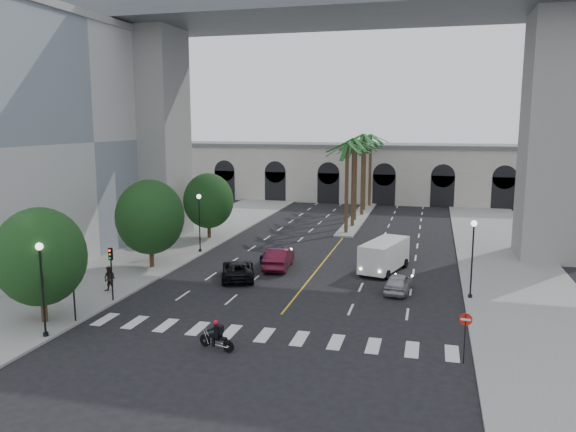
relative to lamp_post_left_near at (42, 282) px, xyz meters
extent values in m
plane|color=black|center=(11.40, 5.00, -3.22)|extent=(140.00, 140.00, 0.00)
cube|color=gray|center=(-3.60, 20.00, -3.15)|extent=(8.00, 100.00, 0.15)
cube|color=gray|center=(26.40, 20.00, -3.15)|extent=(8.00, 100.00, 0.15)
cube|color=gray|center=(11.40, 43.00, -3.12)|extent=(2.00, 24.00, 0.20)
cube|color=beige|center=(-15.60, 17.00, 6.78)|extent=(16.00, 32.00, 20.00)
cube|color=gray|center=(-15.60, 17.00, 17.08)|extent=(16.50, 32.50, 0.60)
cube|color=silver|center=(11.40, 60.00, 0.78)|extent=(70.00, 10.00, 8.00)
cube|color=slate|center=(11.40, 60.00, 5.03)|extent=(71.00, 10.50, 0.50)
cube|color=gray|center=(29.90, 27.00, 7.18)|extent=(5.00, 6.00, 20.80)
cube|color=gray|center=(-7.10, 27.00, 7.18)|extent=(5.00, 6.00, 20.80)
cube|color=slate|center=(16.40, 27.00, 18.78)|extent=(75.00, 13.00, 2.50)
cylinder|color=#47331E|center=(11.40, 33.00, 1.53)|extent=(0.40, 0.40, 9.50)
cylinder|color=#47331E|center=(11.50, 37.00, 1.68)|extent=(0.40, 0.40, 9.80)
cylinder|color=#47331E|center=(11.20, 41.00, 1.43)|extent=(0.40, 0.40, 9.30)
cylinder|color=#47331E|center=(11.55, 45.00, 1.83)|extent=(0.40, 0.40, 10.10)
cylinder|color=#47331E|center=(11.30, 49.00, 1.58)|extent=(0.40, 0.40, 9.60)
cylinder|color=#47331E|center=(11.60, 53.00, 1.73)|extent=(0.40, 0.40, 9.90)
cylinder|color=#382616|center=(-1.60, 2.00, -2.05)|extent=(0.36, 0.36, 2.34)
ellipsoid|color=black|center=(-1.60, 2.00, 0.81)|extent=(5.20, 5.20, 5.72)
cylinder|color=#382616|center=(-1.60, 15.00, -2.00)|extent=(0.36, 0.36, 2.45)
ellipsoid|color=black|center=(-1.60, 15.00, 0.99)|extent=(5.44, 5.44, 5.98)
cylinder|color=#382616|center=(-1.60, 27.00, -2.09)|extent=(0.36, 0.36, 2.27)
ellipsoid|color=black|center=(-1.60, 27.00, 0.68)|extent=(5.04, 5.04, 5.54)
cylinder|color=black|center=(0.00, 0.00, -3.04)|extent=(0.28, 0.28, 0.36)
cylinder|color=black|center=(0.00, 0.00, -0.62)|extent=(0.11, 0.11, 5.00)
sphere|color=white|center=(0.00, 0.00, 1.93)|extent=(0.40, 0.40, 0.40)
cylinder|color=black|center=(0.00, 21.00, -3.04)|extent=(0.28, 0.28, 0.36)
cylinder|color=black|center=(0.00, 21.00, -0.62)|extent=(0.11, 0.11, 5.00)
sphere|color=white|center=(0.00, 21.00, 1.93)|extent=(0.40, 0.40, 0.40)
cylinder|color=black|center=(22.80, 13.00, -3.04)|extent=(0.28, 0.28, 0.36)
cylinder|color=black|center=(22.80, 13.00, -0.62)|extent=(0.11, 0.11, 5.00)
sphere|color=white|center=(22.80, 13.00, 1.93)|extent=(0.40, 0.40, 0.40)
cylinder|color=black|center=(0.10, 2.50, -1.47)|extent=(0.10, 0.10, 3.50)
cube|color=black|center=(0.10, 2.50, 0.03)|extent=(0.25, 0.18, 0.80)
cylinder|color=black|center=(0.10, 6.50, -1.47)|extent=(0.10, 0.10, 3.50)
cube|color=black|center=(0.10, 6.50, 0.03)|extent=(0.25, 0.18, 0.80)
cylinder|color=black|center=(8.82, 1.23, -2.90)|extent=(0.65, 0.29, 0.64)
cylinder|color=black|center=(10.29, 0.77, -2.90)|extent=(0.65, 0.29, 0.64)
cube|color=silver|center=(9.60, 0.98, -2.81)|extent=(0.50, 0.41, 0.28)
cube|color=black|center=(9.45, 1.03, -2.51)|extent=(0.63, 0.40, 0.21)
cube|color=black|center=(9.91, 0.89, -2.56)|extent=(0.54, 0.39, 0.13)
cylinder|color=black|center=(9.04, 1.16, -2.28)|extent=(0.21, 0.57, 0.03)
cube|color=black|center=(9.68, 0.96, -2.15)|extent=(0.39, 0.47, 0.56)
cube|color=black|center=(9.84, 0.91, -2.10)|extent=(0.24, 0.35, 0.41)
sphere|color=#BB0C29|center=(9.53, 1.01, -1.78)|extent=(0.28, 0.28, 0.28)
imported|color=#9E9DA2|center=(18.07, 13.49, -2.55)|extent=(2.01, 4.08, 1.34)
imported|color=#4E0F1F|center=(8.29, 17.65, -2.38)|extent=(2.20, 5.23, 1.68)
imported|color=black|center=(6.13, 13.90, -2.52)|extent=(3.90, 5.55, 1.41)
imported|color=#5B5C5F|center=(16.78, 24.47, -2.54)|extent=(3.06, 5.05, 1.37)
imported|color=#0E1244|center=(7.48, 19.73, -2.52)|extent=(2.02, 4.26, 1.41)
cube|color=silver|center=(16.63, 18.70, -1.83)|extent=(3.65, 6.17, 2.15)
cube|color=black|center=(15.88, 16.06, -1.56)|extent=(1.98, 0.80, 0.91)
cylinder|color=black|center=(15.09, 17.01, -2.85)|extent=(0.49, 0.81, 0.75)
cylinder|color=black|center=(17.05, 16.45, -2.85)|extent=(0.49, 0.81, 0.75)
cylinder|color=black|center=(16.20, 20.94, -2.85)|extent=(0.49, 0.81, 0.75)
cylinder|color=black|center=(18.17, 20.38, -2.85)|extent=(0.49, 0.81, 0.75)
imported|color=black|center=(-4.29, 8.10, -2.25)|extent=(0.72, 0.66, 1.64)
imported|color=black|center=(-1.12, 8.14, -2.18)|extent=(0.90, 0.72, 1.77)
cylinder|color=black|center=(21.90, 2.39, -1.96)|extent=(0.06, 0.06, 2.52)
cylinder|color=red|center=(21.90, 2.39, -0.97)|extent=(0.63, 0.10, 0.63)
cube|color=silver|center=(21.90, 2.39, -0.97)|extent=(0.48, 0.07, 0.10)
camera|label=1|loc=(20.09, -24.81, 8.43)|focal=35.00mm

